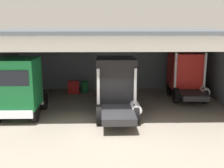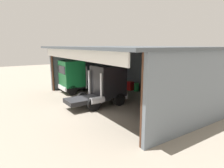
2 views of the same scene
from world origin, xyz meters
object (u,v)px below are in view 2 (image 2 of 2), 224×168
truck_green_center_right_bay (74,76)px  truck_black_yard_outside (105,84)px  truck_red_center_bay (184,91)px  tool_cart (130,86)px  oil_drum (137,87)px

truck_green_center_right_bay → truck_black_yard_outside: 5.81m
truck_black_yard_outside → truck_red_center_bay: bearing=34.3°
truck_green_center_right_bay → tool_cart: bearing=-113.3°
truck_black_yard_outside → tool_cart: truck_black_yard_outside is taller
truck_red_center_bay → tool_cart: 8.92m
truck_black_yard_outside → truck_red_center_bay: 6.63m
truck_red_center_bay → oil_drum: (-7.80, 1.92, -1.36)m
truck_green_center_right_bay → tool_cart: truck_green_center_right_bay is taller
truck_red_center_bay → oil_drum: 8.14m
tool_cart → oil_drum: bearing=19.7°
tool_cart → truck_green_center_right_bay: bearing=-113.1°
truck_black_yard_outside → tool_cart: (-3.26, 5.42, -1.33)m
truck_green_center_right_bay → tool_cart: size_ratio=4.97×
oil_drum → truck_green_center_right_bay: bearing=-118.6°
truck_green_center_right_bay → oil_drum: truck_green_center_right_bay is taller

